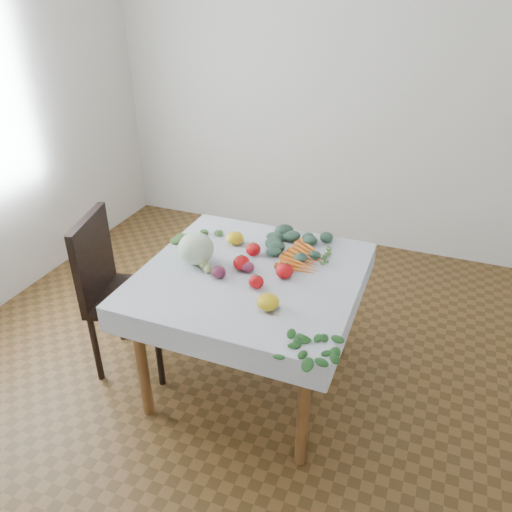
% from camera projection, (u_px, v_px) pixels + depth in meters
% --- Properties ---
extents(ground, '(4.00, 4.00, 0.00)m').
position_uv_depth(ground, '(252.00, 379.00, 3.00)').
color(ground, brown).
extents(back_wall, '(4.00, 0.04, 2.70)m').
position_uv_depth(back_wall, '(345.00, 86.00, 3.95)').
color(back_wall, silver).
rests_on(back_wall, ground).
extents(table, '(1.00, 1.00, 0.75)m').
position_uv_depth(table, '(251.00, 288.00, 2.67)').
color(table, brown).
rests_on(table, ground).
extents(tablecloth, '(1.12, 1.12, 0.01)m').
position_uv_depth(tablecloth, '(251.00, 273.00, 2.62)').
color(tablecloth, white).
rests_on(tablecloth, table).
extents(chair, '(0.54, 0.54, 0.98)m').
position_uv_depth(chair, '(116.00, 284.00, 2.89)').
color(chair, black).
rests_on(chair, ground).
extents(cabbage, '(0.25, 0.25, 0.17)m').
position_uv_depth(cabbage, '(196.00, 248.00, 2.67)').
color(cabbage, silver).
rests_on(cabbage, tablecloth).
extents(tomato_a, '(0.10, 0.10, 0.08)m').
position_uv_depth(tomato_a, '(284.00, 271.00, 2.56)').
color(tomato_a, red).
rests_on(tomato_a, tablecloth).
extents(tomato_b, '(0.11, 0.11, 0.08)m').
position_uv_depth(tomato_b, '(241.00, 263.00, 2.63)').
color(tomato_b, red).
rests_on(tomato_b, tablecloth).
extents(tomato_c, '(0.09, 0.09, 0.07)m').
position_uv_depth(tomato_c, '(256.00, 282.00, 2.48)').
color(tomato_c, red).
rests_on(tomato_c, tablecloth).
extents(tomato_d, '(0.11, 0.11, 0.07)m').
position_uv_depth(tomato_d, '(253.00, 249.00, 2.76)').
color(tomato_d, red).
rests_on(tomato_d, tablecloth).
extents(heirloom_back, '(0.12, 0.12, 0.07)m').
position_uv_depth(heirloom_back, '(235.00, 238.00, 2.88)').
color(heirloom_back, gold).
rests_on(heirloom_back, tablecloth).
extents(heirloom_front, '(0.12, 0.12, 0.08)m').
position_uv_depth(heirloom_front, '(268.00, 302.00, 2.32)').
color(heirloom_front, gold).
rests_on(heirloom_front, tablecloth).
extents(onion_a, '(0.09, 0.09, 0.06)m').
position_uv_depth(onion_a, '(219.00, 272.00, 2.57)').
color(onion_a, '#501733').
rests_on(onion_a, tablecloth).
extents(onion_b, '(0.09, 0.09, 0.06)m').
position_uv_depth(onion_b, '(248.00, 267.00, 2.61)').
color(onion_b, '#501733').
rests_on(onion_b, tablecloth).
extents(tomatillo_cluster, '(0.07, 0.11, 0.04)m').
position_uv_depth(tomatillo_cluster, '(200.00, 265.00, 2.65)').
color(tomatillo_cluster, '#B9D178').
rests_on(tomatillo_cluster, tablecloth).
extents(carrot_bunch, '(0.23, 0.36, 0.03)m').
position_uv_depth(carrot_bunch, '(303.00, 258.00, 2.71)').
color(carrot_bunch, '#D65E17').
rests_on(carrot_bunch, tablecloth).
extents(kale_bunch, '(0.37, 0.34, 0.05)m').
position_uv_depth(kale_bunch, '(301.00, 245.00, 2.83)').
color(kale_bunch, '#345646').
rests_on(kale_bunch, tablecloth).
extents(basil_bunch, '(0.27, 0.23, 0.01)m').
position_uv_depth(basil_bunch, '(308.00, 348.00, 2.08)').
color(basil_bunch, '#174B19').
rests_on(basil_bunch, tablecloth).
extents(dill_bunch, '(0.27, 0.20, 0.03)m').
position_uv_depth(dill_bunch, '(197.00, 237.00, 2.95)').
color(dill_bunch, '#486D32').
rests_on(dill_bunch, tablecloth).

